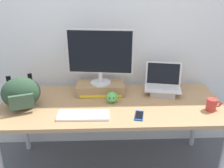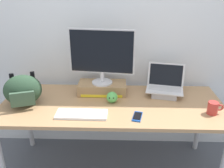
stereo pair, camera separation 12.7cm
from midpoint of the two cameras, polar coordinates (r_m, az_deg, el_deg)
ground_plane at (r=2.51m, az=-1.53°, el=-19.04°), size 20.00×20.00×0.00m
back_wall at (r=2.36m, az=-2.03°, el=13.88°), size 7.00×0.10×2.60m
desk at (r=2.12m, az=-1.72°, el=-6.04°), size 1.92×0.76×0.71m
toner_box_yellow at (r=2.26m, az=-4.29°, el=-1.00°), size 0.44×0.22×0.10m
desktop_monitor at (r=2.14m, az=-4.55°, el=6.84°), size 0.58×0.19×0.50m
open_laptop at (r=2.28m, az=10.31°, el=-0.84°), size 0.36×0.28×0.28m
external_keyboard at (r=1.91m, az=-8.70°, el=-7.33°), size 0.40×0.16×0.02m
messenger_backpack at (r=2.13m, az=-22.31°, el=-1.98°), size 0.36×0.31×0.26m
coffee_mug at (r=2.10m, az=20.93°, el=-4.61°), size 0.12×0.08×0.10m
cell_phone at (r=1.91m, az=4.55°, el=-7.47°), size 0.09×0.15×0.01m
plush_toy at (r=2.08m, az=-1.88°, el=-3.17°), size 0.10×0.10×0.10m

